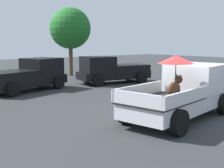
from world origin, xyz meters
TOP-DOWN VIEW (x-y plane):
  - ground_plane at (0.00, 0.00)m, footprint 80.00×80.00m
  - pickup_truck_main at (0.46, 0.07)m, footprint 5.30×2.96m
  - pickup_truck_red at (-1.59, 9.35)m, footprint 5.11×3.20m
  - pickup_truck_far at (3.96, 8.80)m, footprint 5.05×2.87m
  - tree_by_lot at (4.23, 14.43)m, footprint 3.31×3.31m

SIDE VIEW (x-z plane):
  - ground_plane at x=0.00m, z-range 0.00..0.00m
  - pickup_truck_red at x=-1.59m, z-range -0.03..1.77m
  - pickup_truck_far at x=3.96m, z-range -0.03..1.77m
  - pickup_truck_main at x=0.46m, z-range -0.18..2.12m
  - tree_by_lot at x=4.23m, z-range 1.07..6.55m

